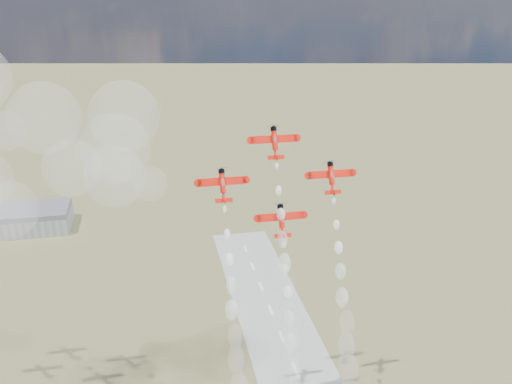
{
  "coord_description": "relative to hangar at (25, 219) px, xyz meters",
  "views": [
    {
      "loc": [
        -46.86,
        -126.82,
        131.55
      ],
      "look_at": [
        -19.7,
        5.63,
        80.36
      ],
      "focal_mm": 38.0,
      "sensor_mm": 36.0,
      "label": 1
    }
  ],
  "objects": [
    {
      "name": "hangar",
      "position": [
        0.0,
        0.0,
        0.0
      ],
      "size": [
        50.0,
        28.0,
        13.0
      ],
      "color": "gray",
      "rests_on": "ground"
    },
    {
      "name": "plane_lead",
      "position": [
        106.3,
        -170.08,
        86.15
      ],
      "size": [
        12.8,
        6.24,
        8.57
      ],
      "rotation": [
        1.14,
        0.0,
        0.0
      ],
      "color": "red",
      "rests_on": "ground"
    },
    {
      "name": "plane_left",
      "position": [
        91.33,
        -174.48,
        76.64
      ],
      "size": [
        12.8,
        6.24,
        8.57
      ],
      "rotation": [
        1.14,
        0.0,
        0.0
      ],
      "color": "red",
      "rests_on": "ground"
    },
    {
      "name": "plane_right",
      "position": [
        121.28,
        -174.48,
        76.64
      ],
      "size": [
        12.8,
        6.24,
        8.57
      ],
      "rotation": [
        1.14,
        0.0,
        0.0
      ],
      "color": "red",
      "rests_on": "ground"
    },
    {
      "name": "plane_slot",
      "position": [
        106.3,
        -178.88,
        67.12
      ],
      "size": [
        12.8,
        6.24,
        8.57
      ],
      "rotation": [
        1.14,
        0.0,
        0.0
      ],
      "color": "red",
      "rests_on": "ground"
    },
    {
      "name": "smoke_trail_lead",
      "position": [
        106.14,
        -188.11,
        47.25
      ],
      "size": [
        5.1,
        22.45,
        44.72
      ],
      "color": "white",
      "rests_on": "plane_lead"
    },
    {
      "name": "smoke_trail_left",
      "position": [
        91.3,
        -192.65,
        37.61
      ],
      "size": [
        5.1,
        22.6,
        44.71
      ],
      "color": "white",
      "rests_on": "plane_left"
    },
    {
      "name": "smoke_trail_right",
      "position": [
        121.12,
        -192.48,
        38.04
      ],
      "size": [
        5.39,
        22.05,
        43.83
      ],
      "color": "white",
      "rests_on": "plane_right"
    },
    {
      "name": "smoke_trail_slot",
      "position": [
        106.06,
        -197.0,
        28.18
      ],
      "size": [
        5.1,
        22.76,
        43.81
      ],
      "color": "white",
      "rests_on": "plane_slot"
    },
    {
      "name": "drifted_smoke_cloud",
      "position": [
        45.75,
        -157.67,
        83.46
      ],
      "size": [
        67.87,
        33.01,
        52.92
      ],
      "color": "white",
      "rests_on": "ground"
    }
  ]
}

